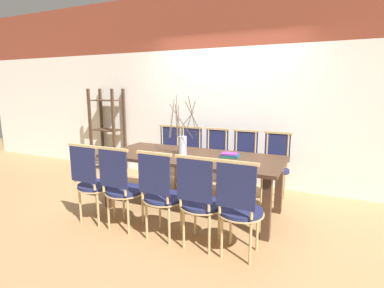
% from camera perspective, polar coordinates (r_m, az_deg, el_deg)
% --- Properties ---
extents(ground_plane, '(16.00, 16.00, 0.00)m').
position_cam_1_polar(ground_plane, '(4.12, 0.00, -12.35)').
color(ground_plane, '#A87F51').
extents(wall_rear, '(12.00, 0.06, 3.20)m').
position_cam_1_polar(wall_rear, '(5.08, 6.76, 10.50)').
color(wall_rear, white).
rests_on(wall_rear, ground_plane).
extents(dining_table, '(2.32, 1.00, 0.75)m').
position_cam_1_polar(dining_table, '(3.91, 0.00, -3.51)').
color(dining_table, '#422B1C').
rests_on(dining_table, ground_plane).
extents(chair_near_leftend, '(0.45, 0.45, 0.98)m').
position_cam_1_polar(chair_near_leftend, '(3.77, -18.42, -6.70)').
color(chair_near_leftend, '#1E234C').
rests_on(chair_near_leftend, ground_plane).
extents(chair_near_left, '(0.45, 0.45, 0.98)m').
position_cam_1_polar(chair_near_left, '(3.50, -13.25, -7.78)').
color(chair_near_left, '#1E234C').
rests_on(chair_near_left, ground_plane).
extents(chair_near_center, '(0.45, 0.45, 0.98)m').
position_cam_1_polar(chair_near_center, '(3.22, -5.89, -9.21)').
color(chair_near_center, '#1E234C').
rests_on(chair_near_center, ground_plane).
extents(chair_near_right, '(0.45, 0.45, 0.98)m').
position_cam_1_polar(chair_near_right, '(3.02, 1.49, -10.48)').
color(chair_near_right, '#1E234C').
rests_on(chair_near_right, ground_plane).
extents(chair_near_rightend, '(0.45, 0.45, 0.98)m').
position_cam_1_polar(chair_near_rightend, '(2.90, 8.99, -11.59)').
color(chair_near_rightend, '#1E234C').
rests_on(chair_near_rightend, ground_plane).
extents(chair_far_leftend, '(0.45, 0.45, 0.98)m').
position_cam_1_polar(chair_far_leftend, '(5.06, -4.90, -1.79)').
color(chair_far_leftend, '#1E234C').
rests_on(chair_far_leftend, ground_plane).
extents(chair_far_left, '(0.45, 0.45, 0.98)m').
position_cam_1_polar(chair_far_left, '(4.88, -0.75, -2.23)').
color(chair_far_left, '#1E234C').
rests_on(chair_far_left, ground_plane).
extents(chair_far_center, '(0.45, 0.45, 0.98)m').
position_cam_1_polar(chair_far_center, '(4.70, 4.21, -2.75)').
color(chair_far_center, '#1E234C').
rests_on(chair_far_center, ground_plane).
extents(chair_far_right, '(0.45, 0.45, 0.98)m').
position_cam_1_polar(chair_far_right, '(4.56, 9.67, -3.30)').
color(chair_far_right, '#1E234C').
rests_on(chair_far_right, ground_plane).
extents(chair_far_rightend, '(0.45, 0.45, 0.98)m').
position_cam_1_polar(chair_far_rightend, '(4.47, 15.51, -3.85)').
color(chair_far_rightend, '#1E234C').
rests_on(chair_far_rightend, ground_plane).
extents(vase_centerpiece, '(0.39, 0.39, 0.77)m').
position_cam_1_polar(vase_centerpiece, '(3.90, -1.85, 0.22)').
color(vase_centerpiece, silver).
rests_on(vase_centerpiece, dining_table).
extents(book_stack, '(0.24, 0.19, 0.05)m').
position_cam_1_polar(book_stack, '(3.81, 7.29, -2.13)').
color(book_stack, '#1E6B4C').
rests_on(book_stack, dining_table).
extents(shelving_rack, '(0.62, 0.37, 1.59)m').
position_cam_1_polar(shelving_rack, '(6.10, -15.78, 2.58)').
color(shelving_rack, '#422D1E').
rests_on(shelving_rack, ground_plane).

